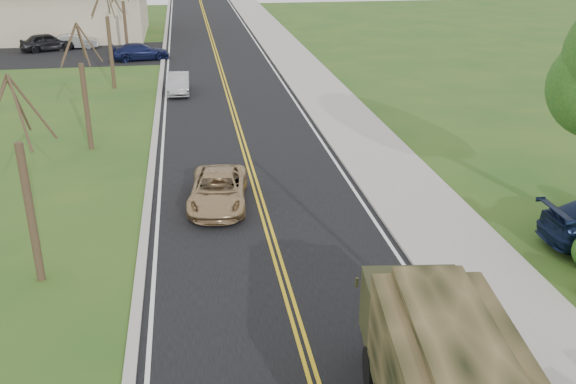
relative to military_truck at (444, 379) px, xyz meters
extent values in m
cube|color=black|center=(-1.94, 38.21, -1.82)|extent=(8.00, 120.00, 0.01)
cube|color=#9E998E|center=(2.21, 38.21, -1.76)|extent=(0.30, 120.00, 0.12)
cube|color=#9E998E|center=(3.96, 38.21, -1.77)|extent=(3.20, 120.00, 0.10)
cube|color=#9E998E|center=(-6.09, 38.21, -1.77)|extent=(0.30, 120.00, 0.10)
cylinder|color=#38281C|center=(-8.94, 8.21, 0.28)|extent=(0.24, 0.24, 4.20)
cylinder|color=#38281C|center=(-8.47, 8.34, 3.30)|extent=(1.01, 0.33, 1.90)
cylinder|color=#38281C|center=(-8.91, 8.83, 3.23)|extent=(0.13, 1.29, 1.74)
cylinder|color=#38281C|center=(-8.67, 7.80, 3.30)|extent=(0.58, 0.90, 1.90)
cylinder|color=#38281C|center=(-8.94, 20.21, 0.16)|extent=(0.24, 0.24, 3.96)
cylinder|color=#38281C|center=(-8.49, 20.33, 3.01)|extent=(0.96, 0.32, 1.79)
cylinder|color=#38281C|center=(-8.91, 20.80, 2.94)|extent=(0.12, 1.22, 1.65)
cylinder|color=#38281C|center=(-9.38, 20.38, 3.01)|extent=(0.93, 0.41, 1.79)
cylinder|color=#38281C|center=(-9.31, 19.76, 2.94)|extent=(0.75, 0.99, 1.67)
cylinder|color=#38281C|center=(-8.69, 19.82, 3.01)|extent=(0.55, 0.85, 1.80)
cylinder|color=#38281C|center=(-8.94, 32.21, 0.40)|extent=(0.24, 0.24, 4.44)
cylinder|color=#38281C|center=(-8.91, 32.87, 3.51)|extent=(0.13, 1.36, 1.84)
cylinder|color=#38281C|center=(-9.35, 31.71, 3.51)|extent=(0.83, 1.10, 1.87)
cylinder|color=#38281C|center=(-8.66, 31.78, 3.60)|extent=(0.61, 0.95, 2.01)
cylinder|color=#38281C|center=(-8.94, 44.21, 0.22)|extent=(0.24, 0.24, 4.08)
cube|color=tan|center=(-17.94, 54.21, 0.28)|extent=(20.00, 12.00, 4.20)
cube|color=black|center=(-11.94, 44.21, -1.81)|extent=(18.00, 10.00, 0.02)
cylinder|color=black|center=(-0.70, 2.10, -1.33)|extent=(0.43, 1.02, 0.99)
cylinder|color=black|center=(1.19, 1.87, -1.33)|extent=(0.43, 1.02, 0.99)
cube|color=#31331C|center=(0.31, 2.48, -0.11)|extent=(2.36, 1.97, 1.26)
cube|color=black|center=(0.40, 3.29, 0.07)|extent=(1.98, 0.31, 0.63)
cube|color=black|center=(-0.07, -0.57, 1.25)|extent=(2.02, 4.93, 0.23)
imported|color=tan|center=(-3.49, 12.80, -1.21)|extent=(2.53, 4.60, 1.22)
imported|color=#A4A4A8|center=(-4.90, 30.29, -1.21)|extent=(1.36, 3.72, 1.22)
imported|color=black|center=(-15.46, 46.43, -1.10)|extent=(4.60, 3.15, 1.45)
imported|color=#ABABB0|center=(-13.41, 47.06, -1.22)|extent=(3.83, 1.79, 1.22)
imported|color=#10153B|center=(-7.77, 41.34, -1.19)|extent=(4.60, 2.54, 1.26)
camera|label=1|loc=(-4.38, -9.05, 7.78)|focal=40.00mm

